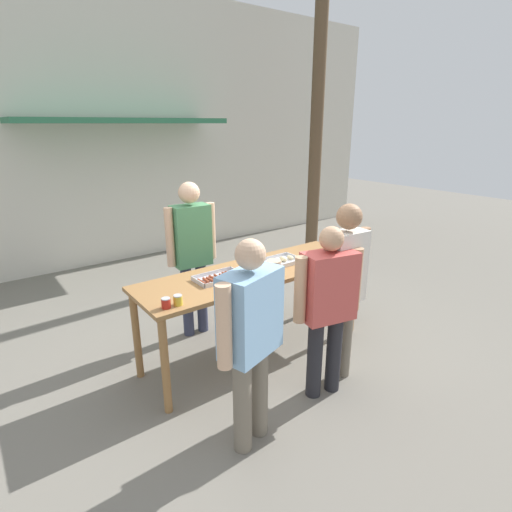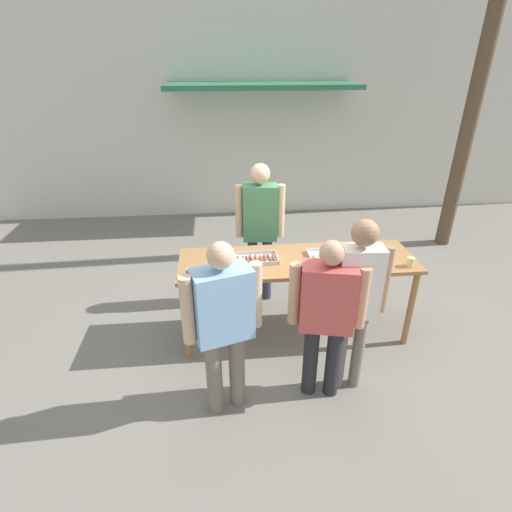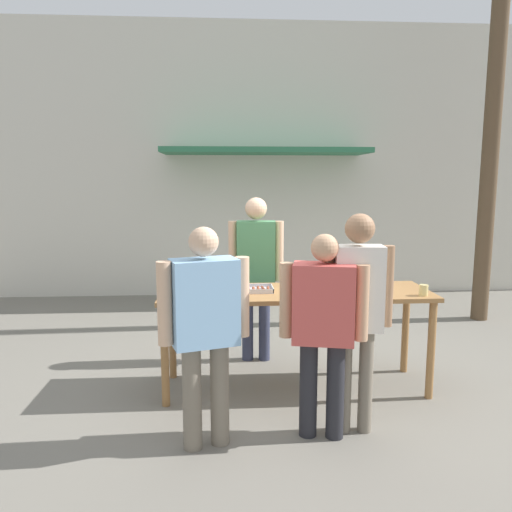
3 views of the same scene
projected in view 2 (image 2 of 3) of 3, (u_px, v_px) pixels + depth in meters
ground_plane at (294, 331)px, 4.63m from camera, size 24.00×24.00×0.00m
building_facade_back at (259, 92)px, 7.13m from camera, size 12.00×1.11×4.50m
serving_table at (297, 268)px, 4.25m from camera, size 2.49×0.77×0.94m
food_tray_sausages at (256, 259)px, 4.17m from camera, size 0.45×0.26×0.04m
food_tray_buns at (329, 255)px, 4.24m from camera, size 0.43×0.29×0.06m
condiment_jar_mustard at (190, 273)px, 3.85m from camera, size 0.08×0.08×0.09m
condiment_jar_ketchup at (201, 273)px, 3.85m from camera, size 0.08×0.08×0.09m
beer_cup at (410, 262)px, 4.04m from camera, size 0.08×0.08×0.10m
person_server_behind_table at (260, 222)px, 4.79m from camera, size 0.59×0.25×1.78m
person_customer_holding_hotdog at (223, 318)px, 3.23m from camera, size 0.65×0.38×1.64m
person_customer_with_cup at (357, 293)px, 3.42m from camera, size 0.53×0.22×1.72m
person_customer_waiting_in_line at (327, 310)px, 3.39m from camera, size 0.65×0.34×1.57m
utility_pole at (497, 6)px, 5.25m from camera, size 1.10×0.22×6.71m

